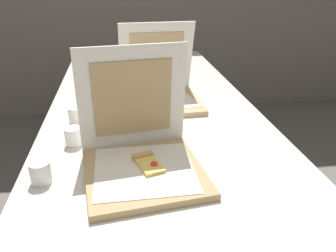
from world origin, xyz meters
TOP-DOWN VIEW (x-y plane):
  - table at (0.00, 0.68)m, footprint 0.89×2.47m
  - pizza_box_front at (-0.08, 0.32)m, footprint 0.38×0.38m
  - pizza_box_middle at (0.04, 0.88)m, footprint 0.35×0.35m
  - cup_white_near_center at (-0.30, 0.52)m, footprint 0.06×0.06m
  - cup_white_near_left at (-0.37, 0.30)m, footprint 0.06×0.06m
  - cup_white_mid at (-0.31, 0.71)m, footprint 0.06×0.06m
  - cup_white_far at (-0.24, 1.02)m, footprint 0.06×0.06m

SIDE VIEW (x-z plane):
  - table at x=0.00m, z-range 0.33..1.09m
  - cup_white_near_center at x=-0.30m, z-range 0.75..0.82m
  - cup_white_near_left at x=-0.37m, z-range 0.75..0.82m
  - cup_white_mid at x=-0.31m, z-range 0.75..0.82m
  - cup_white_far at x=-0.24m, z-range 0.75..0.82m
  - pizza_box_middle at x=0.04m, z-range 0.63..0.98m
  - pizza_box_front at x=-0.08m, z-range 0.63..0.98m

